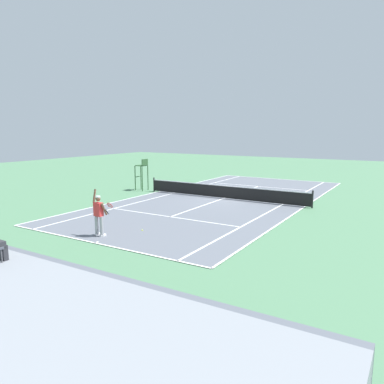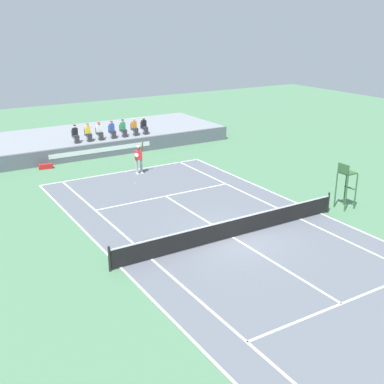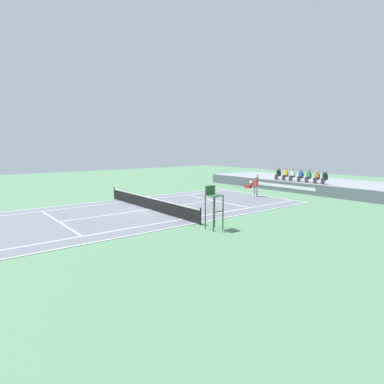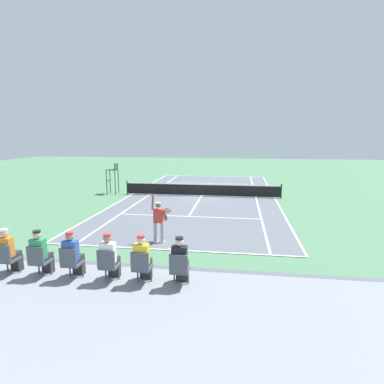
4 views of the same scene
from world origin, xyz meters
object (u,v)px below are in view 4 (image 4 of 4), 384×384
object	(u,v)px
spectator_seated_0	(180,262)
umpire_chair	(113,174)
tennis_ball	(189,232)
spectator_seated_2	(110,258)
spectator_seated_3	(73,256)
tennis_player	(159,221)
spectator_seated_1	(142,260)
spectator_seated_4	(41,254)
spectator_seated_5	(8,252)
equipment_bag	(284,293)

from	to	relation	value
spectator_seated_0	umpire_chair	xyz separation A→B (m)	(8.51, -16.97, -0.10)
tennis_ball	spectator_seated_2	bearing A→B (deg)	83.86
spectator_seated_3	tennis_ball	bearing A→B (deg)	-103.33
spectator_seated_3	tennis_player	distance (m)	6.03
spectator_seated_0	spectator_seated_3	bearing A→B (deg)	0.00
spectator_seated_1	spectator_seated_4	distance (m)	2.71
spectator_seated_4	tennis_player	size ratio (longest dim) A/B	0.61
spectator_seated_5	spectator_seated_3	bearing A→B (deg)	180.00
umpire_chair	spectator_seated_0	bearing A→B (deg)	116.63
spectator_seated_1	spectator_seated_5	distance (m)	3.63
spectator_seated_2	equipment_bag	size ratio (longest dim) A/B	1.36
spectator_seated_2	tennis_player	size ratio (longest dim) A/B	0.61
spectator_seated_4	equipment_bag	size ratio (longest dim) A/B	1.36
umpire_chair	equipment_bag	size ratio (longest dim) A/B	2.62
spectator_seated_5	tennis_ball	bearing A→B (deg)	-115.33
spectator_seated_1	umpire_chair	world-z (taller)	umpire_chair
umpire_chair	spectator_seated_2	bearing A→B (deg)	111.60
tennis_ball	umpire_chair	bearing A→B (deg)	-51.20
spectator_seated_2	umpire_chair	bearing A→B (deg)	-68.40
spectator_seated_2	spectator_seated_5	xyz separation A→B (m)	(2.78, 0.00, 0.00)
spectator_seated_5	umpire_chair	distance (m)	17.42
spectator_seated_5	tennis_ball	distance (m)	8.56
spectator_seated_5	tennis_ball	xyz separation A→B (m)	(-3.59, -7.59, -1.62)
tennis_ball	equipment_bag	world-z (taller)	equipment_bag
spectator_seated_2	tennis_ball	distance (m)	7.81
spectator_seated_3	equipment_bag	bearing A→B (deg)	-162.37
tennis_player	spectator_seated_1	bearing A→B (deg)	100.42
spectator_seated_0	spectator_seated_2	world-z (taller)	same
spectator_seated_3	equipment_bag	size ratio (longest dim) A/B	1.36
tennis_player	tennis_ball	xyz separation A→B (m)	(-1.06, -1.64, -0.96)
spectator_seated_0	spectator_seated_4	size ratio (longest dim) A/B	1.00
tennis_ball	equipment_bag	size ratio (longest dim) A/B	0.07
spectator_seated_1	tennis_ball	world-z (taller)	spectator_seated_1
spectator_seated_0	spectator_seated_5	distance (m)	4.57
spectator_seated_1	spectator_seated_3	distance (m)	1.83
umpire_chair	tennis_ball	bearing A→B (deg)	128.80
tennis_player	umpire_chair	world-z (taller)	umpire_chair
spectator_seated_1	umpire_chair	bearing A→B (deg)	-65.96
equipment_bag	spectator_seated_5	bearing A→B (deg)	13.48
spectator_seated_1	tennis_player	size ratio (longest dim) A/B	0.61
spectator_seated_3	spectator_seated_4	xyz separation A→B (m)	(0.88, 0.00, 0.00)
spectator_seated_4	equipment_bag	xyz separation A→B (m)	(-6.38, -1.75, -1.49)
spectator_seated_0	tennis_ball	xyz separation A→B (m)	(0.97, -7.59, -1.62)
spectator_seated_4	tennis_ball	distance (m)	8.21
spectator_seated_2	spectator_seated_3	distance (m)	0.98
tennis_player	equipment_bag	size ratio (longest dim) A/B	2.23
tennis_player	umpire_chair	size ratio (longest dim) A/B	0.85
tennis_ball	equipment_bag	distance (m)	6.92
spectator_seated_0	tennis_ball	world-z (taller)	spectator_seated_0
spectator_seated_2	tennis_ball	xyz separation A→B (m)	(-0.82, -7.59, -1.62)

